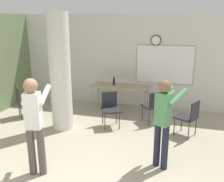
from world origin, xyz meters
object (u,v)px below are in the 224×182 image
Objects in this scene: chair_mid_room at (189,116)px; person_playing_front at (34,119)px; chair_table_front at (110,107)px; chair_table_right at (153,105)px; chair_by_left_wall at (23,99)px; bottle_on_table at (114,82)px; person_playing_side at (163,117)px; folding_table at (120,87)px.

person_playing_front is (-2.54, -2.23, 0.50)m from chair_mid_room.
chair_table_front and chair_table_right have the same top height.
chair_table_front is (2.50, 0.06, 0.00)m from chair_by_left_wall.
bottle_on_table reaches higher than chair_by_left_wall.
chair_mid_room and chair_table_right have the same top height.
bottle_on_table is 3.14m from person_playing_side.
chair_table_front is at bearing 177.44° from chair_mid_room.
bottle_on_table reaches higher than chair_table_right.
person_playing_side is at bearing -78.80° from chair_table_right.
chair_table_front is 2.46m from person_playing_front.
person_playing_front is at bearing -120.85° from chair_table_right.
chair_mid_room is 1.00× the size of chair_by_left_wall.
person_playing_side is (3.91, -1.46, 0.46)m from chair_by_left_wall.
folding_table is at bearing 7.69° from bottle_on_table.
chair_table_front is 1.00× the size of chair_table_right.
person_playing_front is at bearing -99.73° from folding_table.
chair_by_left_wall is at bearing -151.93° from bottle_on_table.
chair_by_left_wall is at bearing 159.51° from person_playing_side.
chair_by_left_wall is at bearing -178.64° from chair_table_front.
chair_table_front is (-1.90, 0.08, 0.00)m from chair_mid_room.
chair_by_left_wall is 0.53× the size of person_playing_side.
person_playing_front is at bearing -138.69° from chair_mid_room.
person_playing_side is at bearing -20.49° from chair_by_left_wall.
chair_table_front reaches higher than folding_table.
chair_table_right is at bearing 101.20° from person_playing_side.
chair_mid_room is at bearing -0.33° from chair_by_left_wall.
folding_table is 1.29m from chair_table_right.
folding_table is 1.94× the size of chair_mid_room.
folding_table is 0.98× the size of person_playing_front.
person_playing_side is at bearing -58.40° from bottle_on_table.
chair_mid_room is (1.94, -1.26, -0.21)m from folding_table.
chair_by_left_wall is 3.56m from chair_table_right.
person_playing_side is (1.42, -1.52, 0.46)m from chair_table_front.
bottle_on_table is 0.17× the size of person_playing_side.
folding_table is at bearing 80.27° from person_playing_front.
chair_by_left_wall is 2.96m from person_playing_front.
chair_mid_room reaches higher than folding_table.
chair_mid_room is at bearing 41.31° from person_playing_front.
person_playing_front is (1.85, -2.26, 0.50)m from chair_by_left_wall.
bottle_on_table is 3.50m from person_playing_front.
chair_by_left_wall is (-2.45, -1.23, -0.21)m from folding_table.
person_playing_side is (1.64, -2.67, 0.10)m from bottle_on_table.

